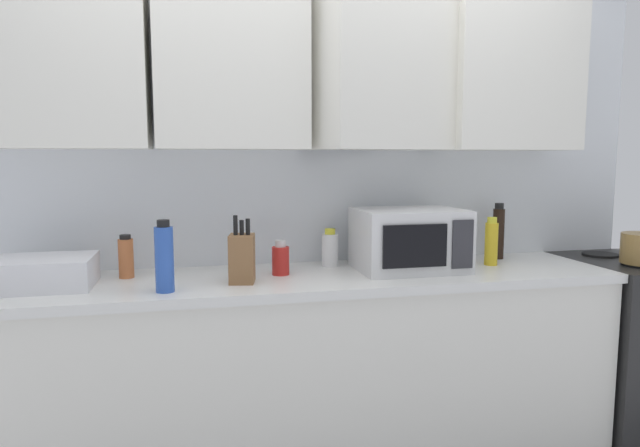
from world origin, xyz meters
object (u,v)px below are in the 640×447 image
(bottle_spice_jar, at_px, (126,257))
(bottle_soy_dark, at_px, (498,232))
(dish_rack, at_px, (43,273))
(bottle_white_jar, at_px, (330,249))
(knife_block, at_px, (242,258))
(bottle_blue_cleaner, at_px, (164,258))
(microwave, at_px, (409,240))
(bottle_yellow_mustard, at_px, (491,242))
(bottle_red_sauce, at_px, (281,259))

(bottle_spice_jar, height_order, bottle_soy_dark, bottle_soy_dark)
(dish_rack, height_order, bottle_white_jar, bottle_white_jar)
(knife_block, distance_m, bottle_blue_cleaner, 0.32)
(dish_rack, height_order, knife_block, knife_block)
(microwave, height_order, bottle_soy_dark, bottle_soy_dark)
(knife_block, distance_m, bottle_spice_jar, 0.52)
(dish_rack, relative_size, bottle_yellow_mustard, 1.65)
(bottle_red_sauce, distance_m, bottle_soy_dark, 1.15)
(microwave, bearing_deg, bottle_soy_dark, 16.50)
(bottle_yellow_mustard, bearing_deg, bottle_red_sauce, 179.72)
(bottle_yellow_mustard, bearing_deg, bottle_spice_jar, 176.84)
(bottle_white_jar, distance_m, bottle_soy_dark, 0.89)
(microwave, xyz_separation_m, bottle_red_sauce, (-0.59, 0.02, -0.07))
(bottle_red_sauce, bearing_deg, dish_rack, -178.38)
(bottle_white_jar, xyz_separation_m, bottle_soy_dark, (0.88, 0.00, 0.05))
(bottle_yellow_mustard, relative_size, bottle_soy_dark, 0.81)
(bottle_soy_dark, bearing_deg, bottle_red_sauce, -172.91)
(microwave, bearing_deg, bottle_yellow_mustard, 2.10)
(dish_rack, bearing_deg, knife_block, -6.41)
(bottle_yellow_mustard, height_order, bottle_soy_dark, bottle_soy_dark)
(microwave, height_order, bottle_red_sauce, microwave)
(bottle_red_sauce, bearing_deg, microwave, -1.97)
(microwave, height_order, bottle_yellow_mustard, microwave)
(knife_block, height_order, bottle_spice_jar, knife_block)
(bottle_spice_jar, bearing_deg, knife_block, -22.95)
(bottle_spice_jar, bearing_deg, bottle_soy_dark, 1.73)
(bottle_soy_dark, bearing_deg, dish_rack, -175.40)
(bottle_red_sauce, height_order, bottle_soy_dark, bottle_soy_dark)
(bottle_white_jar, xyz_separation_m, bottle_red_sauce, (-0.26, -0.14, -0.01))
(dish_rack, distance_m, bottle_white_jar, 1.23)
(bottle_white_jar, relative_size, bottle_spice_jar, 0.97)
(bottle_red_sauce, height_order, bottle_blue_cleaner, bottle_blue_cleaner)
(bottle_soy_dark, bearing_deg, bottle_yellow_mustard, -130.01)
(knife_block, relative_size, bottle_red_sauce, 1.83)
(microwave, xyz_separation_m, bottle_soy_dark, (0.55, 0.16, -0.00))
(bottle_soy_dark, bearing_deg, knife_block, -169.02)
(bottle_spice_jar, bearing_deg, bottle_white_jar, 3.36)
(bottle_spice_jar, bearing_deg, microwave, -4.95)
(bottle_yellow_mustard, bearing_deg, knife_block, -174.78)
(bottle_white_jar, bearing_deg, microwave, -25.77)
(bottle_yellow_mustard, distance_m, bottle_spice_jar, 1.68)
(microwave, bearing_deg, knife_block, -173.07)
(microwave, relative_size, bottle_spice_jar, 2.58)
(microwave, height_order, bottle_blue_cleaner, same)
(bottle_spice_jar, relative_size, bottle_soy_dark, 0.65)
(bottle_blue_cleaner, bearing_deg, bottle_white_jar, 25.42)
(bottle_yellow_mustard, distance_m, bottle_soy_dark, 0.19)
(bottle_white_jar, relative_size, bottle_blue_cleaner, 0.64)
(dish_rack, xyz_separation_m, bottle_blue_cleaner, (0.47, -0.18, 0.07))
(bottle_white_jar, bearing_deg, bottle_yellow_mustard, -10.89)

